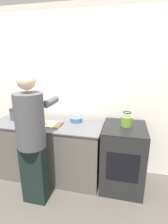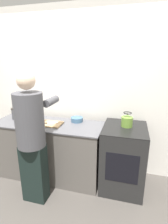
{
  "view_description": "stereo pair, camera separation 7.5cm",
  "coord_description": "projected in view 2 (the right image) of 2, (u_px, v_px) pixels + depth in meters",
  "views": [
    {
      "loc": [
        0.8,
        -1.96,
        1.81
      ],
      "look_at": [
        0.29,
        0.21,
        1.14
      ],
      "focal_mm": 28.0,
      "sensor_mm": 36.0,
      "label": 1
    },
    {
      "loc": [
        0.88,
        -1.94,
        1.81
      ],
      "look_at": [
        0.29,
        0.21,
        1.14
      ],
      "focal_mm": 28.0,
      "sensor_mm": 36.0,
      "label": 2
    }
  ],
  "objects": [
    {
      "name": "counter",
      "position": [
        49.0,
        149.0,
        2.76
      ],
      "size": [
        1.67,
        0.62,
        0.89
      ],
      "color": "#5B5651",
      "rests_on": "ground_plane"
    },
    {
      "name": "ground_plane",
      "position": [
        61.0,
        189.0,
        2.53
      ],
      "size": [
        12.0,
        12.0,
        0.0
      ],
      "primitive_type": "plane",
      "color": "#4C4742"
    },
    {
      "name": "person",
      "position": [
        32.0,
        136.0,
        2.13
      ],
      "size": [
        0.39,
        0.62,
        1.69
      ],
      "color": "black",
      "rests_on": "ground_plane"
    },
    {
      "name": "knife",
      "position": [
        49.0,
        123.0,
        2.58
      ],
      "size": [
        0.24,
        0.14,
        0.01
      ],
      "rotation": [
        0.0,
        0.0,
        0.44
      ],
      "color": "silver",
      "rests_on": "cutting_board"
    },
    {
      "name": "bowl_prep",
      "position": [
        77.0,
        120.0,
        2.69
      ],
      "size": [
        0.18,
        0.18,
        0.07
      ],
      "color": "#426684",
      "rests_on": "counter"
    },
    {
      "name": "oven",
      "position": [
        123.0,
        157.0,
        2.5
      ],
      "size": [
        0.59,
        0.68,
        0.93
      ],
      "color": "black",
      "rests_on": "ground_plane"
    },
    {
      "name": "canister_jar",
      "position": [
        17.0,
        113.0,
        2.81
      ],
      "size": [
        0.16,
        0.16,
        0.18
      ],
      "color": "#4C4C51",
      "rests_on": "counter"
    },
    {
      "name": "kettle",
      "position": [
        127.0,
        121.0,
        2.37
      ],
      "size": [
        0.15,
        0.15,
        0.2
      ],
      "color": "olive",
      "rests_on": "oven"
    },
    {
      "name": "cutting_board",
      "position": [
        50.0,
        124.0,
        2.59
      ],
      "size": [
        0.36,
        0.25,
        0.02
      ],
      "color": "tan",
      "rests_on": "counter"
    },
    {
      "name": "wall_back",
      "position": [
        75.0,
        92.0,
        2.84
      ],
      "size": [
        8.0,
        0.05,
        2.6
      ],
      "color": "white",
      "rests_on": "ground_plane"
    }
  ]
}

